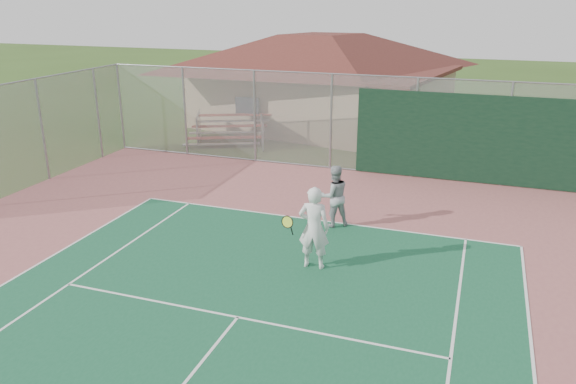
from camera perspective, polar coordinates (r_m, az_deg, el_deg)
The scene contains 6 objects.
back_fence at distance 20.04m, azimuth 13.02°, elevation 6.03°, with size 20.08×0.11×3.53m.
side_fence_left at distance 21.06m, azimuth -23.69°, elevation 5.76°, with size 0.08×9.00×3.50m.
clubhouse at distance 27.68m, azimuth 3.37°, elevation 12.12°, with size 13.50×10.29×5.25m.
bleachers at distance 24.65m, azimuth -5.99°, elevation 6.37°, with size 3.90×3.06×1.20m.
player_white_front at distance 13.02m, azimuth 2.62°, elevation -3.71°, with size 1.10×0.65×2.00m.
player_grey_back at distance 15.49m, azimuth 4.69°, elevation -0.46°, with size 1.07×1.02×1.74m.
Camera 1 is at (4.18, -2.47, 6.07)m, focal length 35.00 mm.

